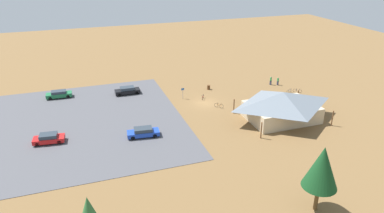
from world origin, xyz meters
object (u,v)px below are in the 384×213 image
object	(u,v)px
trash_bin	(209,87)
visitor_crossing_yard	(271,80)
car_blue_second_row	(143,132)
car_red_aisle_side	(49,138)
bicycle_silver_edge_south	(297,91)
bicycle_teal_by_bin	(311,100)
bicycle_yellow_yard_right	(289,95)
bicycle_red_yard_front	(203,97)
car_black_near_entry	(127,90)
lot_sign	(183,92)
visitor_near_lot	(278,81)
bicycle_white_back_row	(289,91)
car_green_end_stall	(59,94)
pine_far_east	(322,167)
bike_pavilion	(282,104)
bicycle_orange_yard_left	(219,106)
bicycle_blue_edge_north	(276,95)

from	to	relation	value
trash_bin	visitor_crossing_yard	distance (m)	13.35
car_blue_second_row	car_red_aisle_side	size ratio (longest dim) A/B	1.10
bicycle_silver_edge_south	bicycle_teal_by_bin	bearing A→B (deg)	85.47
bicycle_yellow_yard_right	bicycle_red_yard_front	xyz separation A→B (m)	(15.93, -4.53, 0.02)
car_black_near_entry	lot_sign	bearing A→B (deg)	149.04
bicycle_red_yard_front	car_black_near_entry	distance (m)	14.83
visitor_crossing_yard	visitor_near_lot	world-z (taller)	visitor_crossing_yard
bicycle_red_yard_front	car_red_aisle_side	world-z (taller)	car_red_aisle_side
bicycle_silver_edge_south	visitor_crossing_yard	distance (m)	6.30
bicycle_yellow_yard_right	car_blue_second_row	bearing A→B (deg)	12.42
bicycle_white_back_row	car_black_near_entry	size ratio (longest dim) A/B	0.31
lot_sign	visitor_crossing_yard	size ratio (longest dim) A/B	1.19
trash_bin	car_green_end_stall	distance (m)	28.93
bicycle_yellow_yard_right	car_green_end_stall	size ratio (longest dim) A/B	0.36
trash_bin	bicycle_white_back_row	distance (m)	15.90
bicycle_teal_by_bin	bicycle_silver_edge_south	size ratio (longest dim) A/B	1.03
pine_far_east	bicycle_silver_edge_south	size ratio (longest dim) A/B	5.63
bike_pavilion	car_green_end_stall	distance (m)	41.07
lot_sign	pine_far_east	world-z (taller)	pine_far_east
trash_bin	bike_pavilion	bearing A→B (deg)	110.25
car_black_near_entry	visitor_crossing_yard	bearing A→B (deg)	171.37
bicycle_white_back_row	bicycle_red_yard_front	size ratio (longest dim) A/B	0.99
lot_sign	bicycle_white_back_row	size ratio (longest dim) A/B	1.49
car_red_aisle_side	visitor_near_lot	size ratio (longest dim) A/B	2.58
trash_bin	lot_sign	size ratio (longest dim) A/B	0.41
trash_bin	lot_sign	world-z (taller)	lot_sign
bike_pavilion	bicycle_white_back_row	distance (m)	13.03
bicycle_orange_yard_left	car_blue_second_row	xyz separation A→B (m)	(14.96, 6.27, 0.35)
pine_far_east	car_green_end_stall	xyz separation A→B (m)	(25.98, -42.65, -4.56)
bicycle_white_back_row	bicycle_red_yard_front	distance (m)	17.37
bike_pavilion	pine_far_east	distance (m)	22.66
lot_sign	car_black_near_entry	bearing A→B (deg)	-30.96
bike_pavilion	trash_bin	xyz separation A→B (m)	(6.21, -16.83, -2.20)
bicycle_blue_edge_north	car_green_end_stall	distance (m)	41.37
bicycle_yellow_yard_right	bicycle_orange_yard_left	distance (m)	14.69
bicycle_yellow_yard_right	bicycle_orange_yard_left	size ratio (longest dim) A/B	1.36
trash_bin	bicycle_orange_yard_left	distance (m)	9.26
bicycle_teal_by_bin	pine_far_east	bearing A→B (deg)	54.68
pine_far_east	bicycle_teal_by_bin	xyz separation A→B (m)	(-18.05, -25.47, -4.90)
trash_bin	bicycle_blue_edge_north	bearing A→B (deg)	144.38
bicycle_teal_by_bin	car_red_aisle_side	bearing A→B (deg)	0.88
bicycle_yellow_yard_right	pine_far_east	bearing A→B (deg)	61.54
lot_sign	bicycle_orange_yard_left	world-z (taller)	lot_sign
trash_bin	car_red_aisle_side	world-z (taller)	car_red_aisle_side
pine_far_east	visitor_crossing_yard	size ratio (longest dim) A/B	4.15
trash_bin	visitor_crossing_yard	size ratio (longest dim) A/B	0.49
pine_far_east	bicycle_teal_by_bin	size ratio (longest dim) A/B	5.49
bicycle_yellow_yard_right	car_red_aisle_side	world-z (taller)	car_red_aisle_side
car_black_near_entry	bicycle_blue_edge_north	bearing A→B (deg)	158.53
bicycle_orange_yard_left	trash_bin	bearing A→B (deg)	-100.09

